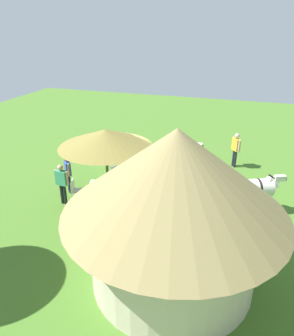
% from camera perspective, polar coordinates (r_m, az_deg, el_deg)
% --- Properties ---
extents(ground_plane, '(36.00, 36.00, 0.00)m').
position_cam_1_polar(ground_plane, '(14.07, 3.31, -2.79)').
color(ground_plane, '#477427').
extents(thatched_hut, '(5.64, 5.64, 4.32)m').
position_cam_1_polar(thatched_hut, '(7.95, 4.95, -5.89)').
color(thatched_hut, beige).
rests_on(thatched_hut, ground_plane).
extents(shade_umbrella, '(3.46, 3.46, 2.97)m').
position_cam_1_polar(shade_umbrella, '(11.68, -7.44, 5.30)').
color(shade_umbrella, brown).
rests_on(shade_umbrella, ground_plane).
extents(patio_dining_table, '(1.68, 1.18, 0.74)m').
position_cam_1_polar(patio_dining_table, '(12.47, -6.95, -3.34)').
color(patio_dining_table, silver).
rests_on(patio_dining_table, ground_plane).
extents(patio_chair_east_end, '(0.52, 0.53, 0.90)m').
position_cam_1_polar(patio_chair_east_end, '(12.81, -12.67, -3.70)').
color(patio_chair_east_end, silver).
rests_on(patio_chair_east_end, ground_plane).
extents(patio_chair_near_hut, '(0.50, 0.48, 0.90)m').
position_cam_1_polar(patio_chair_near_hut, '(11.46, -8.70, -6.93)').
color(patio_chair_near_hut, silver).
rests_on(patio_chair_near_hut, ground_plane).
extents(patio_chair_west_end, '(0.45, 0.47, 0.90)m').
position_cam_1_polar(patio_chair_west_end, '(12.16, -1.18, -4.64)').
color(patio_chair_west_end, silver).
rests_on(patio_chair_west_end, ground_plane).
extents(patio_chair_near_lawn, '(0.51, 0.50, 0.90)m').
position_cam_1_polar(patio_chair_near_lawn, '(13.65, -5.68, -1.33)').
color(patio_chair_near_lawn, silver).
rests_on(patio_chair_near_lawn, ground_plane).
extents(guest_beside_umbrella, '(0.44, 0.45, 1.59)m').
position_cam_1_polar(guest_beside_umbrella, '(13.37, -13.96, -0.50)').
color(guest_beside_umbrella, black).
rests_on(guest_beside_umbrella, ground_plane).
extents(guest_behind_table, '(0.59, 0.23, 1.65)m').
position_cam_1_polar(guest_behind_table, '(12.52, -14.99, -2.20)').
color(guest_behind_table, black).
rests_on(guest_behind_table, ground_plane).
extents(standing_watcher, '(0.44, 0.51, 1.69)m').
position_cam_1_polar(standing_watcher, '(15.91, 15.58, 3.65)').
color(standing_watcher, black).
rests_on(standing_watcher, ground_plane).
extents(striped_lounge_chair, '(0.73, 0.94, 0.58)m').
position_cam_1_polar(striped_lounge_chair, '(14.20, 13.00, -2.03)').
color(striped_lounge_chair, '#29A069').
rests_on(striped_lounge_chair, ground_plane).
extents(zebra_nearest_camera, '(2.10, 0.79, 1.59)m').
position_cam_1_polar(zebra_nearest_camera, '(14.94, 5.54, 3.24)').
color(zebra_nearest_camera, silver).
rests_on(zebra_nearest_camera, ground_plane).
extents(zebra_by_umbrella, '(0.71, 2.29, 1.55)m').
position_cam_1_polar(zebra_by_umbrella, '(15.74, -4.56, 4.22)').
color(zebra_by_umbrella, silver).
rests_on(zebra_by_umbrella, ground_plane).
extents(zebra_toward_hut, '(2.12, 1.28, 1.50)m').
position_cam_1_polar(zebra_toward_hut, '(12.22, 18.17, -3.48)').
color(zebra_toward_hut, silver).
rests_on(zebra_toward_hut, ground_plane).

